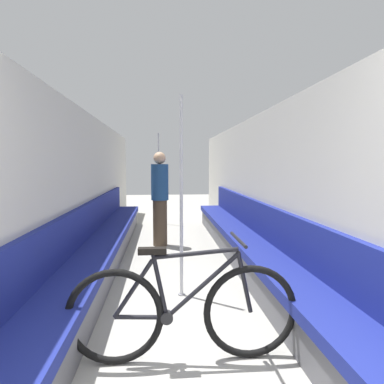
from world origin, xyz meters
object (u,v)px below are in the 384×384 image
object	(u,v)px
bicycle	(183,311)
grab_pole_far	(159,180)
passenger_standing	(160,198)
bench_seat_row_left	(100,248)
grab_pole_near	(181,200)
bench_seat_row_right	(248,245)

from	to	relation	value
bicycle	grab_pole_far	bearing A→B (deg)	96.20
grab_pole_far	passenger_standing	size ratio (longest dim) A/B	1.32
bench_seat_row_left	passenger_standing	distance (m)	1.60
grab_pole_near	bicycle	bearing A→B (deg)	-92.65
bench_seat_row_right	passenger_standing	bearing A→B (deg)	134.61
bicycle	bench_seat_row_right	bearing A→B (deg)	69.30
passenger_standing	bench_seat_row_left	bearing A→B (deg)	-7.68
passenger_standing	bicycle	bearing A→B (deg)	27.86
bench_seat_row_right	grab_pole_near	world-z (taller)	grab_pole_near
grab_pole_far	passenger_standing	bearing A→B (deg)	-89.06
bench_seat_row_left	grab_pole_far	xyz separation A→B (m)	(0.77, 3.48, 0.76)
bicycle	passenger_standing	distance (m)	3.60
bench_seat_row_left	bicycle	xyz separation A→B (m)	(0.99, -2.30, 0.09)
bench_seat_row_right	bicycle	world-z (taller)	bicycle
bench_seat_row_left	bench_seat_row_right	distance (m)	2.05
bicycle	passenger_standing	world-z (taller)	passenger_standing
bicycle	grab_pole_near	xyz separation A→B (m)	(0.06, 1.25, 0.68)
bench_seat_row_right	grab_pole_far	bearing A→B (deg)	110.20
bench_seat_row_left	bench_seat_row_right	world-z (taller)	same
bench_seat_row_right	passenger_standing	size ratio (longest dim) A/B	4.20
bench_seat_row_left	passenger_standing	world-z (taller)	passenger_standing
bench_seat_row_right	grab_pole_far	xyz separation A→B (m)	(-1.28, 3.48, 0.76)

